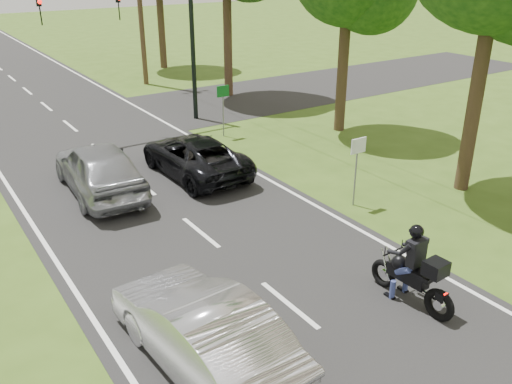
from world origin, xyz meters
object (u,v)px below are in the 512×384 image
(silver_sedan, at_px, (204,331))
(sign_white, at_px, (358,155))
(traffic_signal, at_px, (152,28))
(motorcycle_rider, at_px, (415,274))
(sign_green, at_px, (223,99))
(dark_suv, at_px, (195,156))
(silver_suv, at_px, (99,168))

(silver_sedan, xyz_separation_m, sign_white, (7.12, 3.61, 0.83))
(traffic_signal, xyz_separation_m, sign_white, (1.36, -11.02, -2.54))
(motorcycle_rider, relative_size, silver_sedan, 0.48)
(silver_sedan, bearing_deg, sign_white, -156.88)
(motorcycle_rider, xyz_separation_m, sign_green, (2.64, 12.39, 0.85))
(dark_suv, distance_m, sign_white, 5.72)
(silver_suv, distance_m, sign_white, 7.96)
(silver_sedan, relative_size, silver_suv, 0.94)
(sign_green, bearing_deg, dark_suv, -134.07)
(motorcycle_rider, distance_m, silver_suv, 10.21)
(motorcycle_rider, bearing_deg, sign_green, 75.74)
(dark_suv, bearing_deg, sign_white, 118.59)
(dark_suv, distance_m, sign_green, 4.39)
(silver_sedan, xyz_separation_m, sign_green, (7.32, 11.61, 0.83))
(silver_sedan, xyz_separation_m, silver_suv, (1.11, 8.78, 0.08))
(sign_green, bearing_deg, silver_suv, -155.50)
(traffic_signal, height_order, sign_white, traffic_signal)
(dark_suv, distance_m, silver_sedan, 9.56)
(sign_white, bearing_deg, silver_sedan, -153.14)
(traffic_signal, bearing_deg, sign_green, -62.62)
(silver_sedan, xyz_separation_m, traffic_signal, (5.76, 14.62, 3.37))
(motorcycle_rider, relative_size, sign_white, 1.04)
(motorcycle_rider, bearing_deg, dark_suv, 89.89)
(sign_green, bearing_deg, motorcycle_rider, -102.04)
(silver_suv, height_order, sign_white, sign_white)
(sign_white, bearing_deg, traffic_signal, 97.05)
(sign_green, bearing_deg, traffic_signal, 117.38)
(sign_white, bearing_deg, sign_green, 88.57)
(silver_suv, bearing_deg, sign_green, -152.23)
(dark_suv, bearing_deg, sign_green, -135.03)
(silver_suv, height_order, sign_green, sign_green)
(silver_sedan, relative_size, traffic_signal, 0.72)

